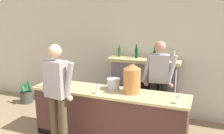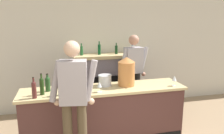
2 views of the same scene
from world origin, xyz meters
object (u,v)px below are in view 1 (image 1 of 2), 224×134
wine_bottle_port_short (66,82)px  copper_dispenser (132,78)px  wine_bottle_burgundy_dark (65,78)px  wine_glass_near_bucket (179,96)px  potted_plant_corner (26,93)px  wine_bottle_riesling_slim (48,80)px  wine_bottle_merlot_tall (57,78)px  fireplace_stone (144,87)px  ice_bucket_steel (113,84)px  wine_glass_front_right (98,87)px  person_bartender (159,82)px  person_customer (57,95)px

wine_bottle_port_short → copper_dispenser: bearing=12.3°
copper_dispenser → wine_bottle_burgundy_dark: 1.36m
wine_glass_near_bucket → potted_plant_corner: bearing=164.2°
wine_bottle_riesling_slim → wine_bottle_port_short: bearing=3.9°
potted_plant_corner → wine_bottle_merlot_tall: (1.64, -1.02, 0.83)m
fireplace_stone → potted_plant_corner: (-3.00, -0.31, -0.42)m
ice_bucket_steel → wine_bottle_port_short: bearing=-157.3°
potted_plant_corner → wine_glass_front_right: 2.89m
person_bartender → wine_bottle_port_short: 1.74m
wine_bottle_port_short → wine_bottle_burgundy_dark: (-0.19, 0.26, 0.00)m
wine_bottle_port_short → fireplace_stone: bearing=53.0°
wine_bottle_merlot_tall → person_bartender: bearing=22.9°
potted_plant_corner → wine_bottle_port_short: (1.92, -1.13, 0.81)m
copper_dispenser → ice_bucket_steel: (-0.37, 0.08, -0.16)m
fireplace_stone → wine_glass_near_bucket: bearing=-57.5°
fireplace_stone → wine_bottle_riesling_slim: size_ratio=4.93×
ice_bucket_steel → wine_glass_front_right: size_ratio=1.36×
fireplace_stone → person_bartender: size_ratio=0.90×
fireplace_stone → wine_bottle_port_short: bearing=-127.0°
person_customer → ice_bucket_steel: 1.06m
fireplace_stone → wine_bottle_port_short: 1.84m
person_bartender → wine_glass_near_bucket: bearing=-60.4°
wine_bottle_merlot_tall → wine_glass_front_right: (0.90, -0.10, -0.03)m
person_customer → wine_bottle_riesling_slim: person_customer is taller
fireplace_stone → potted_plant_corner: fireplace_stone is taller
ice_bucket_steel → wine_bottle_riesling_slim: size_ratio=0.74×
potted_plant_corner → wine_bottle_merlot_tall: size_ratio=2.05×
wine_glass_near_bucket → copper_dispenser: bearing=164.4°
person_customer → wine_glass_front_right: person_customer is taller
ice_bucket_steel → wine_bottle_merlot_tall: size_ratio=0.70×
wine_glass_near_bucket → fireplace_stone: bearing=122.5°
person_customer → wine_bottle_riesling_slim: 0.76m
ice_bucket_steel → wine_bottle_burgundy_dark: wine_bottle_burgundy_dark is taller
person_customer → person_bartender: person_customer is taller
person_customer → copper_dispenser: 1.28m
wine_bottle_riesling_slim → person_bartender: bearing=25.2°
wine_bottle_merlot_tall → person_customer: bearing=-55.4°
fireplace_stone → ice_bucket_steel: 1.20m
ice_bucket_steel → wine_bottle_riesling_slim: (-1.17, -0.36, 0.05)m
wine_glass_near_bucket → wine_glass_front_right: bearing=-179.3°
person_bartender → wine_bottle_riesling_slim: bearing=-154.8°
potted_plant_corner → wine_glass_near_bucket: size_ratio=3.88×
person_customer → wine_bottle_riesling_slim: bearing=137.0°
copper_dispenser → wine_glass_near_bucket: 0.86m
wine_bottle_riesling_slim → wine_bottle_merlot_tall: bearing=52.3°
fireplace_stone → wine_bottle_burgundy_dark: bearing=-137.4°
fireplace_stone → wine_bottle_merlot_tall: (-1.36, -1.33, 0.41)m
wine_bottle_riesling_slim → wine_glass_front_right: wine_bottle_riesling_slim is taller
fireplace_stone → person_bartender: bearing=-53.5°
person_customer → wine_glass_front_right: 0.71m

